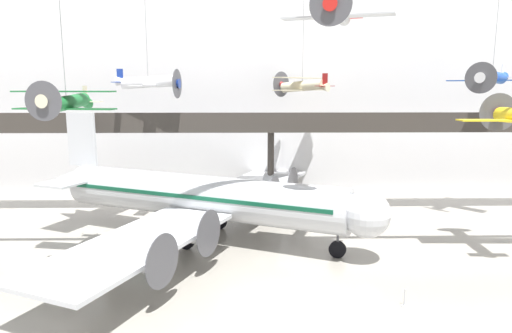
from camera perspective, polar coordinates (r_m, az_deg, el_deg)
ground_plane at (r=28.48m, az=4.23°, el=-17.05°), size 260.00×260.00×0.00m
hangar_back_wall at (r=55.14m, az=1.52°, el=10.90°), size 140.00×3.00×27.67m
mezzanine_walkway at (r=47.17m, az=1.94°, el=4.83°), size 110.00×3.20×10.39m
airliner_silver_main at (r=39.33m, az=-7.12°, el=-3.82°), size 30.33×35.68×10.54m
suspended_plane_cream_biplane at (r=48.75m, az=5.79°, el=10.04°), size 6.48×6.54×10.53m
suspended_plane_silver_racer at (r=33.21m, az=10.17°, el=18.38°), size 7.57×6.49×5.90m
suspended_plane_green_biplane at (r=34.52m, az=-22.65°, el=7.44°), size 7.28×5.99×11.55m
suspended_plane_blue_trainer at (r=50.27m, az=27.42°, el=9.88°), size 6.85×6.89×10.10m
suspended_plane_white_twin at (r=45.59m, az=-13.33°, el=10.18°), size 6.47×7.86×10.55m
stanchion_barrier at (r=29.69m, az=18.05°, el=-15.67°), size 0.36×0.36×1.08m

